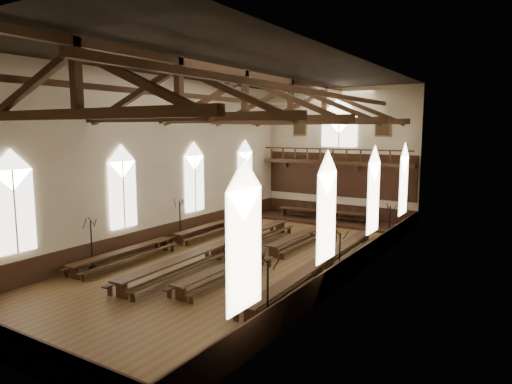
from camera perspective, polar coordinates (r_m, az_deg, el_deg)
ground at (r=24.69m, az=-1.33°, el=-8.39°), size 26.00×26.00×0.00m
room_walls at (r=23.71m, az=-1.38°, el=6.77°), size 26.00×26.00×26.00m
wainscot_band at (r=24.53m, az=-1.34°, el=-7.04°), size 12.00×26.00×1.20m
side_windows at (r=23.92m, az=-1.36°, el=0.25°), size 11.85×19.80×4.50m
end_window at (r=35.20m, az=10.37°, el=8.24°), size 2.80×0.12×3.80m
minstrels_gallery at (r=35.11m, az=10.10°, el=2.83°), size 11.80×1.24×3.70m
portraits at (r=35.20m, az=10.37°, el=8.04°), size 7.75×0.09×1.45m
roof_trusses at (r=23.75m, az=-1.40°, el=11.01°), size 11.70×25.70×2.80m
refectory_row_a at (r=27.35m, az=-10.47°, el=-5.78°), size 1.57×14.08×0.71m
refectory_row_b at (r=24.93m, az=-4.52°, el=-6.88°), size 1.80×14.82×0.79m
refectory_row_c at (r=24.22m, az=1.31°, el=-7.44°), size 1.49×14.04×0.71m
refectory_row_d at (r=22.45m, az=8.31°, el=-8.73°), size 1.70×14.24×0.73m
dais at (r=34.58m, az=8.79°, el=-3.60°), size 11.40×2.79×0.19m
high_table at (r=34.46m, az=8.81°, el=-2.49°), size 7.51×1.44×0.70m
high_chairs at (r=35.13m, az=9.28°, el=-2.44°), size 5.84×0.44×0.93m
candelabrum_left_near at (r=24.27m, az=-19.82°, el=-7.22°), size 0.75×0.78×2.59m
candelabrum_left_mid at (r=28.63m, az=-9.45°, el=-4.52°), size 0.82×0.77×2.71m
candelabrum_left_far at (r=33.40m, az=-2.46°, el=-2.83°), size 0.71×0.69×2.37m
candelabrum_right_near at (r=15.99m, az=1.46°, el=-14.50°), size 0.81×0.80×2.71m
candelabrum_right_mid at (r=21.55m, az=10.39°, el=-8.97°), size 0.68×0.71×2.36m
candelabrum_right_far at (r=28.97m, az=16.33°, el=-4.75°), size 0.70×0.74×2.45m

